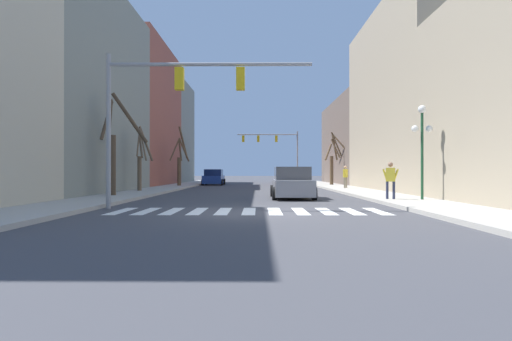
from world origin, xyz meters
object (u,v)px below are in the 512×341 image
at_px(street_lamp_right_corner, 422,133).
at_px(street_tree_right_far, 114,149).
at_px(car_parked_left_far, 214,178).
at_px(traffic_signal_far, 275,144).
at_px(traffic_signal_near, 171,95).
at_px(pedestrian_on_left_sidewalk, 391,177).
at_px(street_tree_left_far, 180,161).
at_px(pedestrian_on_right_sidewalk, 345,175).
at_px(street_tree_left_near, 141,160).
at_px(car_parked_left_mid, 295,177).
at_px(car_at_intersection, 292,184).
at_px(street_tree_left_mid, 334,159).

xyz_separation_m(street_lamp_right_corner, street_tree_right_far, (-15.07, 3.44, -0.54)).
bearing_deg(car_parked_left_far, traffic_signal_far, -35.55).
relative_size(traffic_signal_near, pedestrian_on_left_sidewalk, 4.62).
xyz_separation_m(street_lamp_right_corner, pedestrian_on_left_sidewalk, (-1.31, 0.30, -2.00)).
distance_m(car_parked_left_far, street_tree_left_far, 6.49).
distance_m(traffic_signal_near, pedestrian_on_right_sidewalk, 18.69).
height_order(street_lamp_right_corner, street_tree_right_far, street_tree_right_far).
height_order(traffic_signal_far, pedestrian_on_right_sidewalk, traffic_signal_far).
xyz_separation_m(street_tree_left_near, street_tree_right_far, (-0.03, -4.81, 0.43)).
height_order(car_parked_left_mid, car_at_intersection, car_parked_left_mid).
relative_size(car_parked_left_far, car_at_intersection, 0.99).
xyz_separation_m(car_parked_left_far, street_tree_left_far, (-2.37, -5.82, 1.62)).
xyz_separation_m(traffic_signal_far, pedestrian_on_right_sidewalk, (4.51, -20.84, -3.78)).
xyz_separation_m(traffic_signal_far, street_lamp_right_corner, (5.20, -33.46, -1.79)).
relative_size(traffic_signal_near, street_tree_right_far, 1.41).
xyz_separation_m(pedestrian_on_left_sidewalk, street_tree_left_mid, (1.23, 20.28, 1.52)).
bearing_deg(traffic_signal_far, car_at_intersection, -90.71).
bearing_deg(traffic_signal_far, street_tree_right_far, -108.20).
bearing_deg(traffic_signal_near, street_tree_left_far, 100.20).
height_order(street_tree_right_far, street_tree_left_mid, street_tree_right_far).
xyz_separation_m(traffic_signal_near, street_lamp_right_corner, (10.63, 2.89, -1.15)).
xyz_separation_m(traffic_signal_near, street_tree_left_far, (-3.77, 20.97, -1.91)).
relative_size(traffic_signal_near, street_tree_left_near, 1.82).
xyz_separation_m(pedestrian_on_right_sidewalk, street_tree_left_far, (-13.72, 5.46, 1.23)).
bearing_deg(traffic_signal_far, pedestrian_on_left_sidewalk, -83.32).
relative_size(traffic_signal_far, pedestrian_on_left_sidewalk, 4.67).
distance_m(traffic_signal_far, street_lamp_right_corner, 33.91).
distance_m(traffic_signal_near, pedestrian_on_left_sidewalk, 10.34).
bearing_deg(street_tree_right_far, street_tree_left_mid, 48.85).
bearing_deg(street_tree_right_far, traffic_signal_near, -54.95).
relative_size(street_tree_left_near, street_tree_left_mid, 0.84).
bearing_deg(traffic_signal_far, car_parked_left_mid, -73.34).
bearing_deg(street_tree_left_far, street_lamp_right_corner, -51.47).
height_order(car_parked_left_mid, street_tree_right_far, street_tree_right_far).
bearing_deg(traffic_signal_near, car_parked_left_far, 92.99).
height_order(traffic_signal_near, car_at_intersection, traffic_signal_near).
bearing_deg(street_lamp_right_corner, car_parked_left_far, 116.71).
distance_m(traffic_signal_far, car_parked_left_far, 12.46).
height_order(pedestrian_on_right_sidewalk, pedestrian_on_left_sidewalk, pedestrian_on_right_sidewalk).
bearing_deg(car_parked_left_far, street_tree_right_far, 171.54).
relative_size(street_lamp_right_corner, street_tree_left_far, 0.79).
relative_size(pedestrian_on_right_sidewalk, street_tree_left_far, 0.32).
bearing_deg(pedestrian_on_left_sidewalk, street_tree_left_near, 173.49).
relative_size(traffic_signal_near, traffic_signal_far, 0.99).
bearing_deg(pedestrian_on_right_sidewalk, pedestrian_on_left_sidewalk, -144.87).
height_order(traffic_signal_near, street_tree_right_far, traffic_signal_near).
xyz_separation_m(car_parked_left_mid, street_tree_right_far, (-11.81, -23.53, 1.83)).
bearing_deg(traffic_signal_near, street_lamp_right_corner, 15.22).
bearing_deg(pedestrian_on_left_sidewalk, street_lamp_right_corner, 10.55).
height_order(car_at_intersection, street_tree_left_far, street_tree_left_far).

